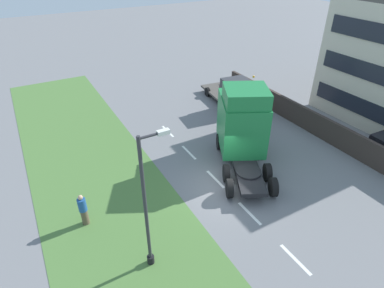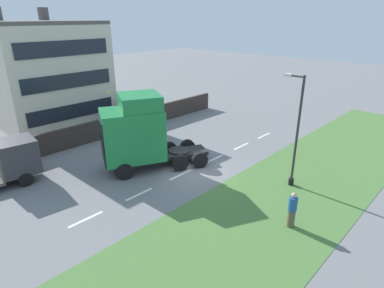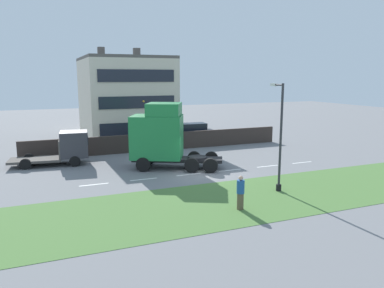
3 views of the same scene
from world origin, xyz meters
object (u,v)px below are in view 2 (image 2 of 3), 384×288
at_px(pedestrian, 292,210).
at_px(flatbed_truck, 9,162).
at_px(parked_car, 135,111).
at_px(lorry_cab, 137,133).
at_px(lamp_post, 295,137).

bearing_deg(pedestrian, flatbed_truck, 27.72).
bearing_deg(parked_car, lorry_cab, 147.12).
distance_m(lorry_cab, lamp_post, 9.28).
bearing_deg(lorry_cab, flatbed_truck, 85.07).
bearing_deg(flatbed_truck, lamp_post, 49.34).
relative_size(flatbed_truck, parked_car, 1.30).
relative_size(parked_car, pedestrian, 2.59).
bearing_deg(flatbed_truck, lorry_cab, 64.98).
distance_m(lorry_cab, parked_car, 10.13).
relative_size(lorry_cab, flatbed_truck, 1.14).
distance_m(lorry_cab, pedestrian, 10.12).
bearing_deg(lamp_post, lorry_cab, 30.26).
bearing_deg(lamp_post, parked_car, -4.30).
distance_m(parked_car, lamp_post, 16.29).
xyz_separation_m(flatbed_truck, pedestrian, (-13.82, -7.26, -0.47)).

